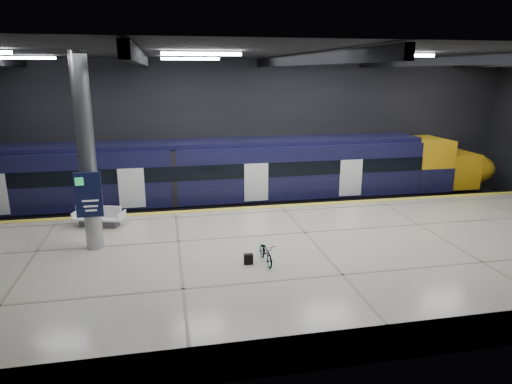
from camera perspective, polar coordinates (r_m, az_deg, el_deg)
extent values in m
plane|color=black|center=(19.69, 5.17, -7.08)|extent=(30.00, 30.00, 0.00)
cube|color=black|center=(26.24, 0.40, 7.55)|extent=(30.00, 0.10, 8.00)
cube|color=black|center=(11.37, 17.11, -2.88)|extent=(30.00, 0.10, 8.00)
cube|color=black|center=(18.28, 5.78, 16.87)|extent=(30.00, 16.00, 0.10)
cube|color=black|center=(17.50, -14.17, 15.79)|extent=(0.25, 16.00, 0.40)
cube|color=black|center=(18.27, 5.76, 16.09)|extent=(0.25, 16.00, 0.40)
cube|color=black|center=(20.83, 22.32, 14.93)|extent=(0.25, 16.00, 0.40)
cube|color=white|center=(15.54, -6.81, 16.77)|extent=(2.60, 0.18, 0.10)
cube|color=white|center=(17.58, 17.55, 15.98)|extent=(2.60, 0.18, 0.10)
cube|color=white|center=(22.23, -27.15, 14.69)|extent=(2.60, 0.18, 0.10)
cube|color=white|center=(21.53, -8.20, 16.16)|extent=(2.60, 0.18, 0.10)
cube|color=white|center=(23.04, 10.18, 15.99)|extent=(2.60, 0.18, 0.10)
cube|color=white|center=(26.39, 24.97, 14.71)|extent=(2.60, 0.18, 0.10)
cube|color=beige|center=(17.28, 7.58, -8.40)|extent=(30.00, 11.00, 1.10)
cube|color=yellow|center=(21.82, 3.20, -1.75)|extent=(30.00, 0.40, 0.01)
cube|color=gray|center=(24.01, 1.95, -2.75)|extent=(30.00, 0.08, 0.16)
cube|color=gray|center=(25.35, 1.21, -1.78)|extent=(30.00, 0.08, 0.16)
cube|color=black|center=(24.00, -7.69, -1.71)|extent=(24.00, 2.58, 0.80)
cube|color=black|center=(23.56, -7.84, 2.43)|extent=(24.00, 2.80, 2.75)
cube|color=black|center=(23.29, -7.97, 6.03)|extent=(24.00, 2.30, 0.24)
cube|color=black|center=(22.12, -7.62, 2.36)|extent=(24.00, 0.04, 0.70)
cube|color=white|center=(22.64, 0.03, 1.22)|extent=(1.20, 0.05, 1.90)
cube|color=#EAA713|center=(27.55, 20.29, 3.45)|extent=(2.00, 2.80, 2.75)
ellipsoid|color=#EAA713|center=(29.08, 24.58, 2.62)|extent=(3.60, 2.52, 1.90)
cube|color=black|center=(27.68, 20.85, 3.82)|extent=(1.60, 2.38, 0.80)
cube|color=#595B60|center=(20.05, -18.95, -3.66)|extent=(1.64, 0.94, 0.29)
cube|color=white|center=(19.98, -19.00, -3.04)|extent=(2.11, 1.38, 0.08)
cube|color=white|center=(19.91, -19.07, -2.29)|extent=(1.89, 0.67, 0.49)
cube|color=white|center=(20.38, -21.52, -2.59)|extent=(0.31, 0.81, 0.29)
cube|color=white|center=(19.56, -16.44, -2.86)|extent=(0.31, 0.81, 0.29)
imported|color=#99999E|center=(15.40, 1.26, -7.56)|extent=(0.56, 1.40, 0.72)
cube|color=black|center=(15.36, -0.95, -8.37)|extent=(0.31, 0.19, 0.35)
cylinder|color=#9EA0A5|center=(16.93, -20.41, 4.45)|extent=(0.60, 0.60, 6.90)
cube|color=#10163C|center=(16.80, -20.20, -0.33)|extent=(0.90, 0.12, 1.60)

